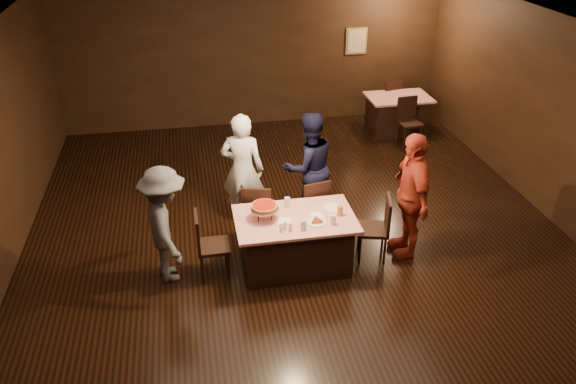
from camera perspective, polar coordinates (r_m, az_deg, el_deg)
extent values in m
plane|color=black|center=(8.17, 1.52, -5.88)|extent=(10.00, 10.00, 0.00)
cube|color=silver|center=(6.91, 1.86, 14.98)|extent=(8.00, 10.00, 0.04)
cube|color=black|center=(12.06, -3.48, 13.71)|extent=(8.00, 0.04, 3.00)
cube|color=black|center=(9.09, 27.26, 5.27)|extent=(0.04, 10.00, 3.00)
cube|color=tan|center=(12.44, 6.96, 14.99)|extent=(0.46, 0.03, 0.56)
cube|color=beige|center=(12.42, 6.99, 14.96)|extent=(0.38, 0.01, 0.48)
cube|color=#AF0B0B|center=(7.65, 0.70, -5.08)|extent=(1.60, 1.00, 0.77)
cube|color=#B00B15|center=(12.14, 11.02, 7.79)|extent=(1.30, 0.90, 0.77)
cube|color=black|center=(8.17, -3.08, -1.94)|extent=(0.51, 0.51, 0.95)
cube|color=black|center=(8.30, 2.40, -1.41)|extent=(0.50, 0.50, 0.95)
cube|color=black|center=(7.50, -7.60, -5.34)|extent=(0.43, 0.43, 0.95)
cube|color=black|center=(7.86, 8.61, -3.64)|extent=(0.51, 0.51, 0.95)
cube|color=black|center=(11.51, 12.28, 6.94)|extent=(0.46, 0.46, 0.95)
cube|color=black|center=(12.63, 10.10, 9.16)|extent=(0.51, 0.51, 0.95)
imported|color=white|center=(8.44, -4.64, 2.27)|extent=(0.74, 0.59, 1.78)
imported|color=black|center=(8.55, 2.13, 2.58)|extent=(0.97, 0.82, 1.74)
imported|color=#4D4C51|center=(7.38, -12.33, -3.32)|extent=(0.81, 1.15, 1.62)
imported|color=#AF3220|center=(7.85, 12.32, -0.32)|extent=(0.49, 1.09, 1.83)
cylinder|color=black|center=(7.47, -2.51, -1.84)|extent=(0.01, 0.01, 0.15)
cylinder|color=black|center=(7.34, -3.01, -2.49)|extent=(0.01, 0.01, 0.15)
cylinder|color=black|center=(7.36, -1.67, -2.36)|extent=(0.01, 0.01, 0.15)
cylinder|color=silver|center=(7.35, -2.41, -1.70)|extent=(0.38, 0.38, 0.01)
cylinder|color=#B27233|center=(7.33, -2.41, -1.49)|extent=(0.35, 0.35, 0.05)
cylinder|color=#A5140C|center=(7.32, -2.42, -1.30)|extent=(0.30, 0.30, 0.01)
cylinder|color=white|center=(7.34, 2.91, -3.10)|extent=(0.25, 0.25, 0.01)
cylinder|color=#B27233|center=(7.32, 2.92, -2.92)|extent=(0.18, 0.18, 0.04)
cylinder|color=#A5140C|center=(7.31, 2.92, -2.77)|extent=(0.14, 0.14, 0.01)
cylinder|color=white|center=(7.68, 4.53, -1.59)|extent=(0.25, 0.25, 0.01)
cylinder|color=silver|center=(7.17, 1.59, -3.34)|extent=(0.08, 0.08, 0.14)
cylinder|color=silver|center=(7.29, 4.58, -2.82)|extent=(0.08, 0.08, 0.14)
cylinder|color=#BF7F26|center=(7.49, 5.30, -1.91)|extent=(0.08, 0.08, 0.14)
cylinder|color=silver|center=(7.65, -0.08, -1.06)|extent=(0.08, 0.08, 0.14)
cylinder|color=silver|center=(7.19, -0.30, -3.52)|extent=(0.04, 0.04, 0.08)
cylinder|color=silver|center=(7.16, -0.30, -3.22)|extent=(0.05, 0.05, 0.02)
cylinder|color=silver|center=(7.15, 0.25, -3.68)|extent=(0.04, 0.04, 0.08)
cylinder|color=silver|center=(7.13, 0.25, -3.38)|extent=(0.05, 0.05, 0.02)
cylinder|color=silver|center=(7.14, -0.70, -3.78)|extent=(0.04, 0.04, 0.08)
cylinder|color=silver|center=(7.11, -0.70, -3.48)|extent=(0.05, 0.05, 0.02)
cube|color=white|center=(7.50, 2.97, -2.38)|extent=(0.19, 0.19, 0.01)
cube|color=white|center=(7.38, -0.35, -2.92)|extent=(0.21, 0.21, 0.01)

